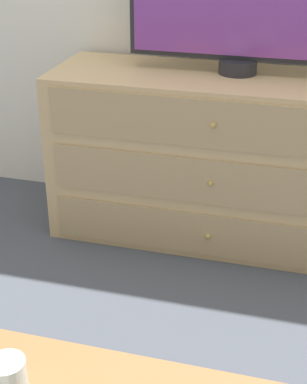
{
  "coord_description": "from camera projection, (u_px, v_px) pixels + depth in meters",
  "views": [
    {
      "loc": [
        0.42,
        -2.59,
        1.39
      ],
      "look_at": [
        0.11,
        -1.44,
        0.78
      ],
      "focal_mm": 55.0,
      "sensor_mm": 36.0,
      "label": 1
    }
  ],
  "objects": [
    {
      "name": "ground_plane",
      "position": [
        207.0,
        203.0,
        2.96
      ],
      "size": [
        12.0,
        12.0,
        0.0
      ],
      "primitive_type": "plane",
      "color": "#474C56"
    },
    {
      "name": "dresser",
      "position": [
        221.0,
        159.0,
        2.54
      ],
      "size": [
        1.44,
        0.5,
        0.73
      ],
      "color": "tan",
      "rests_on": "ground_plane"
    }
  ]
}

